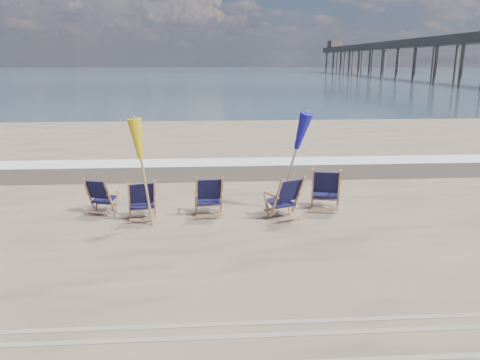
{
  "coord_description": "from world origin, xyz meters",
  "views": [
    {
      "loc": [
        -0.68,
        -7.87,
        3.49
      ],
      "look_at": [
        0.0,
        2.2,
        0.9
      ],
      "focal_mm": 35.0,
      "sensor_mm": 36.0,
      "label": 1
    }
  ],
  "objects": [
    {
      "name": "ocean",
      "position": [
        0.0,
        128.0,
        0.0
      ],
      "size": [
        400.0,
        400.0,
        0.0
      ],
      "primitive_type": "plane",
      "color": "#344856",
      "rests_on": "ground"
    },
    {
      "name": "beach_chair_3",
      "position": [
        1.31,
        2.09,
        0.52
      ],
      "size": [
        0.91,
        0.95,
        1.04
      ],
      "primitive_type": null,
      "rotation": [
        0.0,
        0.0,
        3.56
      ],
      "color": "black",
      "rests_on": "ground"
    },
    {
      "name": "beach_chair_4",
      "position": [
        2.33,
        2.46,
        0.55
      ],
      "size": [
        0.86,
        0.92,
        1.09
      ],
      "primitive_type": null,
      "rotation": [
        0.0,
        0.0,
        2.92
      ],
      "color": "black",
      "rests_on": "ground"
    },
    {
      "name": "umbrella_yellow",
      "position": [
        -2.06,
        1.88,
        1.78
      ],
      "size": [
        0.3,
        0.3,
        2.32
      ],
      "color": "#B0754F",
      "rests_on": "ground"
    },
    {
      "name": "umbrella_blue",
      "position": [
        1.21,
        2.57,
        1.9
      ],
      "size": [
        0.3,
        0.3,
        2.45
      ],
      "color": "#A5A5AD",
      "rests_on": "ground"
    },
    {
      "name": "beach_chair_0",
      "position": [
        -3.0,
        2.6,
        0.45
      ],
      "size": [
        0.74,
        0.79,
        0.91
      ],
      "primitive_type": null,
      "rotation": [
        0.0,
        0.0,
        2.86
      ],
      "color": "black",
      "rests_on": "ground"
    },
    {
      "name": "fishing_pier",
      "position": [
        38.0,
        74.0,
        4.65
      ],
      "size": [
        4.4,
        140.0,
        9.3
      ],
      "primitive_type": null,
      "color": "brown",
      "rests_on": "ground"
    },
    {
      "name": "beach_chair_2",
      "position": [
        -0.41,
        2.31,
        0.51
      ],
      "size": [
        0.71,
        0.78,
        1.01
      ],
      "primitive_type": null,
      "rotation": [
        0.0,
        0.0,
        3.23
      ],
      "color": "black",
      "rests_on": "ground"
    },
    {
      "name": "tire_tracks",
      "position": [
        0.0,
        -2.8,
        0.01
      ],
      "size": [
        80.0,
        1.3,
        0.01
      ],
      "primitive_type": null,
      "color": "gray",
      "rests_on": "ground"
    },
    {
      "name": "wet_sand_strip",
      "position": [
        0.0,
        6.8,
        0.0
      ],
      "size": [
        200.0,
        2.6,
        0.0
      ],
      "primitive_type": "cube",
      "color": "#42362A",
      "rests_on": "ground"
    },
    {
      "name": "surf_foam",
      "position": [
        0.0,
        8.3,
        0.0
      ],
      "size": [
        200.0,
        1.4,
        0.01
      ],
      "primitive_type": "cube",
      "color": "silver",
      "rests_on": "ground"
    },
    {
      "name": "beach_chair_1",
      "position": [
        -1.9,
        2.17,
        0.49
      ],
      "size": [
        0.75,
        0.81,
        0.98
      ],
      "primitive_type": null,
      "rotation": [
        0.0,
        0.0,
        3.32
      ],
      "color": "black",
      "rests_on": "ground"
    }
  ]
}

